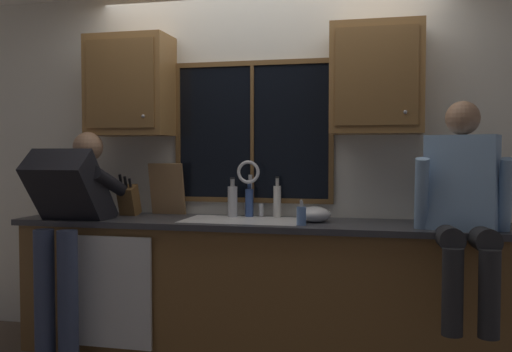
{
  "coord_description": "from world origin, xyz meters",
  "views": [
    {
      "loc": [
        0.86,
        -3.99,
        1.38
      ],
      "look_at": [
        -0.0,
        -0.3,
        1.22
      ],
      "focal_mm": 39.8,
      "sensor_mm": 36.0,
      "label": 1
    }
  ],
  "objects_px": {
    "person_sitting_on_counter": "(464,200)",
    "bottle_tall_clear": "(277,201)",
    "person_standing": "(69,217)",
    "knife_block": "(129,200)",
    "cutting_board": "(167,189)",
    "bottle_amber_small": "(233,201)",
    "soap_dispenser": "(301,215)",
    "bottle_green_glass": "(249,202)",
    "mixing_bowl": "(314,215)"
  },
  "relations": [
    {
      "from": "knife_block",
      "to": "bottle_amber_small",
      "type": "distance_m",
      "value": 0.77
    },
    {
      "from": "person_standing",
      "to": "soap_dispenser",
      "type": "distance_m",
      "value": 1.56
    },
    {
      "from": "person_sitting_on_counter",
      "to": "knife_block",
      "type": "distance_m",
      "value": 2.29
    },
    {
      "from": "person_standing",
      "to": "bottle_tall_clear",
      "type": "bearing_deg",
      "value": 20.78
    },
    {
      "from": "person_sitting_on_counter",
      "to": "mixing_bowl",
      "type": "distance_m",
      "value": 0.95
    },
    {
      "from": "knife_block",
      "to": "bottle_amber_small",
      "type": "height_order",
      "value": "knife_block"
    },
    {
      "from": "person_standing",
      "to": "knife_block",
      "type": "height_order",
      "value": "person_standing"
    },
    {
      "from": "bottle_tall_clear",
      "to": "bottle_amber_small",
      "type": "distance_m",
      "value": 0.32
    },
    {
      "from": "mixing_bowl",
      "to": "bottle_tall_clear",
      "type": "relative_size",
      "value": 0.74
    },
    {
      "from": "mixing_bowl",
      "to": "cutting_board",
      "type": "bearing_deg",
      "value": 170.41
    },
    {
      "from": "cutting_board",
      "to": "knife_block",
      "type": "bearing_deg",
      "value": -155.66
    },
    {
      "from": "person_standing",
      "to": "cutting_board",
      "type": "relative_size",
      "value": 3.96
    },
    {
      "from": "cutting_board",
      "to": "bottle_green_glass",
      "type": "relative_size",
      "value": 1.48
    },
    {
      "from": "soap_dispenser",
      "to": "bottle_tall_clear",
      "type": "xyz_separation_m",
      "value": [
        -0.23,
        0.38,
        0.06
      ]
    },
    {
      "from": "bottle_green_glass",
      "to": "bottle_tall_clear",
      "type": "xyz_separation_m",
      "value": [
        0.2,
        0.0,
        0.01
      ]
    },
    {
      "from": "person_sitting_on_counter",
      "to": "knife_block",
      "type": "relative_size",
      "value": 3.92
    },
    {
      "from": "knife_block",
      "to": "bottle_amber_small",
      "type": "bearing_deg",
      "value": 4.77
    },
    {
      "from": "person_sitting_on_counter",
      "to": "bottle_green_glass",
      "type": "distance_m",
      "value": 1.46
    },
    {
      "from": "cutting_board",
      "to": "bottle_green_glass",
      "type": "bearing_deg",
      "value": -0.52
    },
    {
      "from": "knife_block",
      "to": "bottle_amber_small",
      "type": "relative_size",
      "value": 1.14
    },
    {
      "from": "bottle_tall_clear",
      "to": "mixing_bowl",
      "type": "bearing_deg",
      "value": -32.84
    },
    {
      "from": "person_sitting_on_counter",
      "to": "soap_dispenser",
      "type": "distance_m",
      "value": 0.97
    },
    {
      "from": "bottle_amber_small",
      "to": "soap_dispenser",
      "type": "bearing_deg",
      "value": -31.62
    },
    {
      "from": "knife_block",
      "to": "soap_dispenser",
      "type": "distance_m",
      "value": 1.33
    },
    {
      "from": "soap_dispenser",
      "to": "bottle_green_glass",
      "type": "relative_size",
      "value": 0.62
    },
    {
      "from": "bottle_tall_clear",
      "to": "person_standing",
      "type": "bearing_deg",
      "value": -159.22
    },
    {
      "from": "bottle_green_glass",
      "to": "bottle_amber_small",
      "type": "relative_size",
      "value": 0.92
    },
    {
      "from": "mixing_bowl",
      "to": "knife_block",
      "type": "bearing_deg",
      "value": 176.88
    },
    {
      "from": "person_standing",
      "to": "person_sitting_on_counter",
      "type": "relative_size",
      "value": 1.21
    },
    {
      "from": "cutting_board",
      "to": "bottle_amber_small",
      "type": "relative_size",
      "value": 1.36
    },
    {
      "from": "person_standing",
      "to": "person_sitting_on_counter",
      "type": "bearing_deg",
      "value": 0.58
    },
    {
      "from": "person_standing",
      "to": "mixing_bowl",
      "type": "relative_size",
      "value": 7.13
    },
    {
      "from": "bottle_green_glass",
      "to": "bottle_amber_small",
      "type": "xyz_separation_m",
      "value": [
        -0.11,
        -0.04,
        0.01
      ]
    },
    {
      "from": "person_standing",
      "to": "cutting_board",
      "type": "bearing_deg",
      "value": 45.48
    },
    {
      "from": "person_sitting_on_counter",
      "to": "mixing_bowl",
      "type": "bearing_deg",
      "value": 161.91
    },
    {
      "from": "mixing_bowl",
      "to": "bottle_amber_small",
      "type": "xyz_separation_m",
      "value": [
        -0.6,
        0.14,
        0.07
      ]
    },
    {
      "from": "bottle_green_glass",
      "to": "person_sitting_on_counter",
      "type": "bearing_deg",
      "value": -18.95
    },
    {
      "from": "person_sitting_on_counter",
      "to": "bottle_tall_clear",
      "type": "bearing_deg",
      "value": 158.01
    },
    {
      "from": "bottle_green_glass",
      "to": "cutting_board",
      "type": "bearing_deg",
      "value": 179.48
    },
    {
      "from": "mixing_bowl",
      "to": "soap_dispenser",
      "type": "distance_m",
      "value": 0.2
    },
    {
      "from": "person_standing",
      "to": "bottle_tall_clear",
      "type": "height_order",
      "value": "person_standing"
    },
    {
      "from": "mixing_bowl",
      "to": "soap_dispenser",
      "type": "xyz_separation_m",
      "value": [
        -0.06,
        -0.2,
        0.01
      ]
    },
    {
      "from": "knife_block",
      "to": "bottle_tall_clear",
      "type": "height_order",
      "value": "knife_block"
    },
    {
      "from": "knife_block",
      "to": "cutting_board",
      "type": "height_order",
      "value": "cutting_board"
    },
    {
      "from": "bottle_green_glass",
      "to": "bottle_amber_small",
      "type": "distance_m",
      "value": 0.12
    },
    {
      "from": "person_standing",
      "to": "bottle_green_glass",
      "type": "distance_m",
      "value": 1.23
    },
    {
      "from": "mixing_bowl",
      "to": "bottle_tall_clear",
      "type": "xyz_separation_m",
      "value": [
        -0.29,
        0.18,
        0.07
      ]
    },
    {
      "from": "mixing_bowl",
      "to": "bottle_amber_small",
      "type": "relative_size",
      "value": 0.76
    },
    {
      "from": "knife_block",
      "to": "bottle_tall_clear",
      "type": "bearing_deg",
      "value": 5.83
    },
    {
      "from": "knife_block",
      "to": "mixing_bowl",
      "type": "relative_size",
      "value": 1.5
    }
  ]
}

